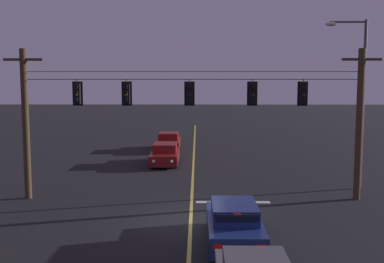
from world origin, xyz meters
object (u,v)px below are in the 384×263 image
(traffic_light_leftmost, at_px, (77,94))
(car_oncoming_lead, at_px, (165,154))
(traffic_light_left_inner, at_px, (126,94))
(car_waiting_near_lane, at_px, (234,224))
(traffic_light_centre, at_px, (189,94))
(street_lamp_corner, at_px, (358,89))
(traffic_light_right_inner, at_px, (253,94))
(traffic_light_rightmost, at_px, (303,94))
(car_oncoming_trailing, at_px, (169,142))

(traffic_light_leftmost, bearing_deg, car_oncoming_lead, 69.41)
(traffic_light_left_inner, distance_m, car_waiting_near_lane, 8.54)
(traffic_light_centre, distance_m, street_lamp_corner, 8.75)
(traffic_light_centre, bearing_deg, car_oncoming_lead, 101.12)
(traffic_light_centre, height_order, street_lamp_corner, street_lamp_corner)
(car_waiting_near_lane, bearing_deg, car_oncoming_lead, 102.92)
(traffic_light_centre, xyz_separation_m, car_waiting_near_lane, (1.63, -5.81, -4.30))
(street_lamp_corner, bearing_deg, traffic_light_centre, -165.47)
(traffic_light_right_inner, bearing_deg, traffic_light_rightmost, 0.00)
(traffic_light_leftmost, height_order, traffic_light_left_inner, same)
(traffic_light_leftmost, distance_m, traffic_light_left_inner, 2.29)
(traffic_light_left_inner, height_order, traffic_light_centre, same)
(car_waiting_near_lane, relative_size, car_oncoming_trailing, 0.98)
(traffic_light_right_inner, bearing_deg, traffic_light_left_inner, 180.00)
(traffic_light_centre, height_order, traffic_light_rightmost, same)
(traffic_light_leftmost, relative_size, car_waiting_near_lane, 0.28)
(traffic_light_right_inner, relative_size, car_oncoming_trailing, 0.28)
(traffic_light_centre, bearing_deg, traffic_light_right_inner, 0.00)
(traffic_light_rightmost, xyz_separation_m, car_waiting_near_lane, (-3.60, -5.81, -4.30))
(car_waiting_near_lane, bearing_deg, traffic_light_centre, 105.69)
(traffic_light_left_inner, bearing_deg, car_oncoming_trailing, 86.45)
(traffic_light_rightmost, bearing_deg, traffic_light_leftmost, 180.00)
(traffic_light_rightmost, xyz_separation_m, car_oncoming_lead, (-7.02, 9.08, -4.30))
(car_waiting_near_lane, bearing_deg, car_oncoming_trailing, 99.54)
(traffic_light_leftmost, distance_m, street_lamp_corner, 13.84)
(car_oncoming_lead, bearing_deg, traffic_light_centre, -78.88)
(traffic_light_centre, bearing_deg, traffic_light_left_inner, 180.00)
(traffic_light_left_inner, xyz_separation_m, car_waiting_near_lane, (4.54, -5.81, -4.30))
(traffic_light_left_inner, distance_m, traffic_light_rightmost, 8.14)
(street_lamp_corner, bearing_deg, traffic_light_rightmost, -145.84)
(traffic_light_right_inner, distance_m, traffic_light_rightmost, 2.33)
(car_waiting_near_lane, bearing_deg, street_lamp_corner, 49.51)
(traffic_light_centre, relative_size, traffic_light_right_inner, 1.00)
(traffic_light_centre, height_order, car_oncoming_lead, traffic_light_centre)
(traffic_light_left_inner, relative_size, traffic_light_rightmost, 1.00)
(car_waiting_near_lane, distance_m, car_oncoming_lead, 15.28)
(traffic_light_left_inner, height_order, car_oncoming_trailing, traffic_light_left_inner)
(traffic_light_right_inner, distance_m, car_waiting_near_lane, 7.34)
(traffic_light_leftmost, xyz_separation_m, car_waiting_near_lane, (6.83, -5.81, -4.30))
(traffic_light_centre, relative_size, car_oncoming_lead, 0.28)
(car_oncoming_lead, bearing_deg, street_lamp_corner, -33.91)
(traffic_light_leftmost, bearing_deg, traffic_light_rightmost, 0.00)
(traffic_light_centre, xyz_separation_m, traffic_light_rightmost, (5.23, 0.00, 0.00))
(traffic_light_left_inner, bearing_deg, traffic_light_centre, 0.00)
(car_waiting_near_lane, height_order, car_oncoming_lead, same)
(traffic_light_left_inner, xyz_separation_m, car_oncoming_trailing, (0.96, 15.50, -4.30))
(traffic_light_left_inner, xyz_separation_m, traffic_light_centre, (2.91, 0.00, 0.00))
(car_oncoming_trailing, bearing_deg, traffic_light_centre, -82.83)
(traffic_light_right_inner, distance_m, street_lamp_corner, 5.98)
(traffic_light_leftmost, xyz_separation_m, traffic_light_left_inner, (2.29, 0.00, 0.00))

